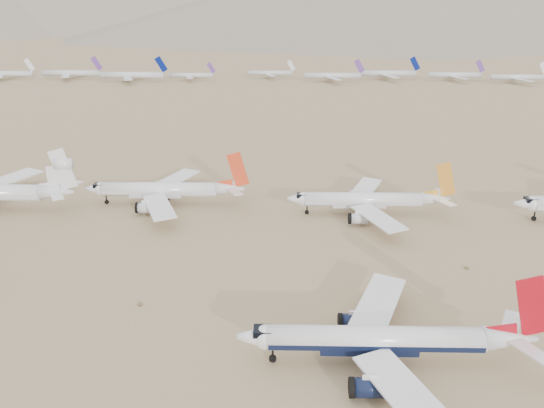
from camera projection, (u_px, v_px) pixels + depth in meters
The scene contains 5 objects.
ground at pixel (298, 353), 89.08m from camera, with size 7000.00×7000.00×0.00m, color #8C7651.
main_airliner at pixel (388, 340), 85.02m from camera, with size 46.79×45.70×16.51m.
row2_gold_tail at pixel (369, 200), 145.24m from camera, with size 43.17×42.22×15.37m.
row2_orange_tail at pixel (166, 190), 152.47m from camera, with size 44.74×43.77×15.96m.
distant_storage_row at pixel (327, 74), 391.29m from camera, with size 607.32×59.00×15.87m.
Camera 1 is at (-2.78, -74.19, 55.44)m, focal length 35.00 mm.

